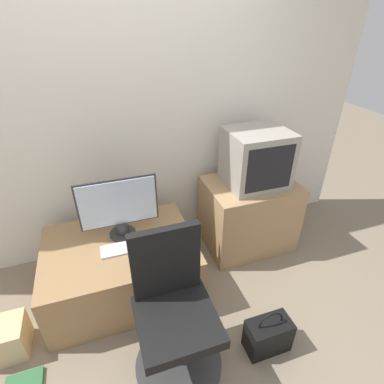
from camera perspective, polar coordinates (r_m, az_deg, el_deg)
name	(u,v)px	position (r m, az deg, el deg)	size (l,w,h in m)	color
ground_plane	(174,360)	(2.28, -3.42, -29.28)	(12.00, 12.00, 0.00)	#7F705B
wall_back	(124,111)	(2.54, -12.87, 14.75)	(4.40, 0.05, 2.60)	silver
desk	(122,266)	(2.53, -13.18, -13.62)	(1.13, 0.84, 0.47)	#937047
side_stand	(248,214)	(2.90, 10.61, -4.16)	(0.80, 0.59, 0.67)	#A37F56
main_monitor	(119,208)	(2.31, -13.74, -2.92)	(0.59, 0.20, 0.49)	#2D2D2D
keyboard	(126,248)	(2.32, -12.52, -10.29)	(0.36, 0.14, 0.01)	silver
mouse	(156,241)	(2.33, -6.94, -9.24)	(0.06, 0.04, 0.03)	black
crt_tv	(256,158)	(2.62, 12.15, 6.30)	(0.51, 0.45, 0.49)	gray
office_chair	(174,317)	(1.95, -3.37, -22.72)	(0.56, 0.56, 0.97)	#333333
cardboard_box_lower	(5,339)	(2.53, -32.11, -22.68)	(0.28, 0.25, 0.24)	#D1B27F
handbag	(268,335)	(2.27, 14.27, -24.89)	(0.30, 0.16, 0.35)	black
book	(24,381)	(2.43, -29.31, -28.92)	(0.22, 0.12, 0.02)	#2D6638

